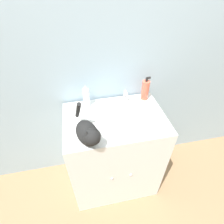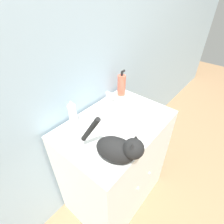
{
  "view_description": "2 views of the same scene",
  "coord_description": "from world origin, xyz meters",
  "views": [
    {
      "loc": [
        -0.22,
        -0.69,
        1.79
      ],
      "look_at": [
        -0.03,
        0.22,
        0.99
      ],
      "focal_mm": 28.0,
      "sensor_mm": 36.0,
      "label": 1
    },
    {
      "loc": [
        -0.68,
        -0.28,
        1.65
      ],
      "look_at": [
        -0.05,
        0.25,
        1.02
      ],
      "focal_mm": 28.0,
      "sensor_mm": 36.0,
      "label": 2
    }
  ],
  "objects": [
    {
      "name": "vanity_cabinet",
      "position": [
        0.0,
        0.26,
        0.44
      ],
      "size": [
        0.78,
        0.54,
        0.89
      ],
      "color": "white",
      "rests_on": "ground_plane"
    },
    {
      "name": "ground_plane",
      "position": [
        0.0,
        0.0,
        0.0
      ],
      "size": [
        8.0,
        8.0,
        0.0
      ],
      "primitive_type": "plane",
      "color": "#997551"
    },
    {
      "name": "faucet",
      "position": [
        0.12,
        0.44,
        0.94
      ],
      "size": [
        0.21,
        0.08,
        0.12
      ],
      "color": "silver",
      "rests_on": "vanity_cabinet"
    },
    {
      "name": "sink_basin",
      "position": [
        0.12,
        0.24,
        0.91
      ],
      "size": [
        0.38,
        0.38,
        0.04
      ],
      "color": "white",
      "rests_on": "vanity_cabinet"
    },
    {
      "name": "spray_bottle",
      "position": [
        -0.19,
        0.46,
        0.98
      ],
      "size": [
        0.05,
        0.05,
        0.19
      ],
      "color": "silver",
      "rests_on": "vanity_cabinet"
    },
    {
      "name": "cat",
      "position": [
        -0.22,
        0.07,
        0.97
      ],
      "size": [
        0.19,
        0.35,
        0.25
      ],
      "rotation": [
        0.0,
        0.0,
        -1.28
      ],
      "color": "black",
      "rests_on": "vanity_cabinet"
    },
    {
      "name": "wall_back",
      "position": [
        0.0,
        0.57,
        1.25
      ],
      "size": [
        6.0,
        0.05,
        2.5
      ],
      "color": "#9EB7C6",
      "rests_on": "ground_plane"
    },
    {
      "name": "soap_bottle",
      "position": [
        0.3,
        0.45,
        0.98
      ],
      "size": [
        0.06,
        0.06,
        0.21
      ],
      "color": "#EF6047",
      "rests_on": "vanity_cabinet"
    }
  ]
}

